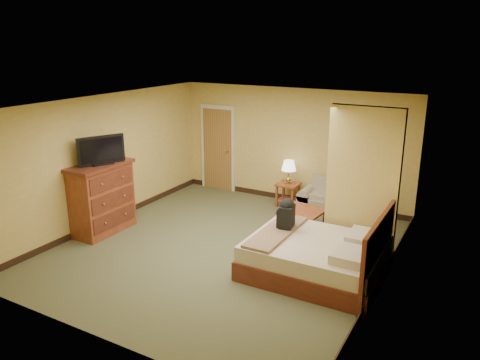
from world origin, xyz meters
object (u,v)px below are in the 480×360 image
Objects in this scene: loveseat at (336,204)px; dresser at (102,198)px; coffee_table at (302,217)px; bed at (319,257)px.

dresser reaches higher than loveseat.
loveseat is 1.12× the size of dresser.
dresser is at bearing -152.84° from coffee_table.
bed is (0.58, -2.67, 0.06)m from loveseat.
loveseat is at bearing 39.16° from dresser.
dresser is 4.32m from bed.
coffee_table is 3.87m from dresser.
loveseat reaches higher than coffee_table.
bed reaches higher than coffee_table.
bed is (4.29, 0.35, -0.38)m from dresser.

